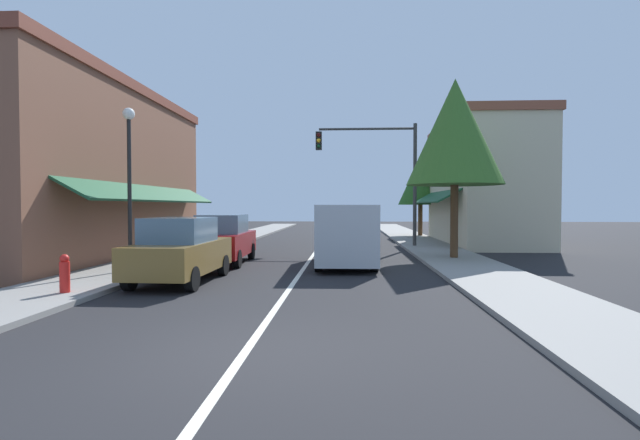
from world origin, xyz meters
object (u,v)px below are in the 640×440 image
(street_lamp_left_near, at_px, (129,163))
(tree_right_far, at_px, (420,181))
(tree_right_near, at_px, (455,132))
(parked_car_second_left, at_px, (223,239))
(van_in_lane, at_px, (345,233))
(parked_car_nearest_left, at_px, (180,250))
(traffic_signal_mast_arm, at_px, (382,164))
(fire_hydrant, at_px, (65,274))

(street_lamp_left_near, distance_m, tree_right_far, 21.37)
(tree_right_near, relative_size, tree_right_far, 1.27)
(parked_car_second_left, relative_size, van_in_lane, 0.79)
(parked_car_second_left, bearing_deg, tree_right_far, 56.55)
(parked_car_nearest_left, height_order, street_lamp_left_near, street_lamp_left_near)
(parked_car_second_left, bearing_deg, traffic_signal_mast_arm, 46.03)
(parked_car_second_left, distance_m, tree_right_near, 9.58)
(van_in_lane, distance_m, traffic_signal_mast_arm, 7.99)
(van_in_lane, height_order, traffic_signal_mast_arm, traffic_signal_mast_arm)
(tree_right_far, bearing_deg, parked_car_second_left, -121.79)
(parked_car_nearest_left, bearing_deg, tree_right_near, 34.96)
(van_in_lane, xyz_separation_m, fire_hydrant, (-6.33, -6.23, -0.60))
(van_in_lane, bearing_deg, parked_car_second_left, 174.02)
(tree_right_near, bearing_deg, tree_right_far, 86.67)
(parked_car_second_left, relative_size, fire_hydrant, 4.77)
(street_lamp_left_near, bearing_deg, fire_hydrant, -86.80)
(tree_right_near, bearing_deg, van_in_lane, -156.53)
(street_lamp_left_near, relative_size, fire_hydrant, 5.80)
(traffic_signal_mast_arm, bearing_deg, tree_right_near, -66.14)
(parked_car_nearest_left, relative_size, tree_right_near, 0.60)
(street_lamp_left_near, height_order, tree_right_near, tree_right_near)
(tree_right_near, xyz_separation_m, fire_hydrant, (-10.48, -8.04, -4.34))
(street_lamp_left_near, relative_size, tree_right_near, 0.73)
(van_in_lane, relative_size, tree_right_near, 0.76)
(traffic_signal_mast_arm, bearing_deg, parked_car_second_left, -132.31)
(traffic_signal_mast_arm, relative_size, tree_right_near, 0.89)
(parked_car_nearest_left, relative_size, fire_hydrant, 4.75)
(parked_car_nearest_left, height_order, traffic_signal_mast_arm, traffic_signal_mast_arm)
(parked_car_second_left, height_order, fire_hydrant, parked_car_second_left)
(tree_right_near, bearing_deg, fire_hydrant, -142.53)
(traffic_signal_mast_arm, height_order, tree_right_far, traffic_signal_mast_arm)
(street_lamp_left_near, height_order, tree_right_far, tree_right_far)
(parked_car_nearest_left, relative_size, traffic_signal_mast_arm, 0.67)
(van_in_lane, relative_size, fire_hydrant, 6.01)
(tree_right_far, relative_size, fire_hydrant, 6.25)
(parked_car_second_left, relative_size, street_lamp_left_near, 0.82)
(van_in_lane, height_order, tree_right_far, tree_right_far)
(tree_right_near, bearing_deg, traffic_signal_mast_arm, 113.86)
(traffic_signal_mast_arm, relative_size, tree_right_far, 1.14)
(van_in_lane, bearing_deg, fire_hydrant, -136.85)
(parked_car_nearest_left, relative_size, street_lamp_left_near, 0.82)
(tree_right_far, distance_m, fire_hydrant, 24.69)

